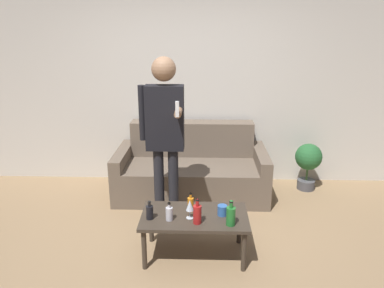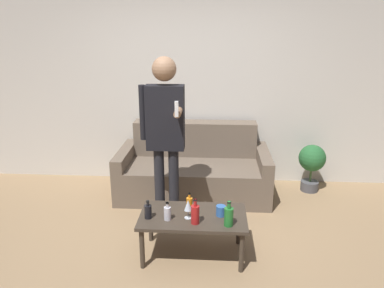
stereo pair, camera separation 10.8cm
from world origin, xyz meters
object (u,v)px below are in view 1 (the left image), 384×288
at_px(coffee_table, 195,220).
at_px(bottle_orange, 197,214).
at_px(person_standing_front, 165,128).
at_px(couch, 191,170).

distance_m(coffee_table, bottle_orange, 0.20).
bearing_deg(bottle_orange, coffee_table, 100.68).
bearing_deg(coffee_table, person_standing_front, 120.05).
distance_m(couch, bottle_orange, 1.55).
bearing_deg(couch, person_standing_front, -105.79).
distance_m(couch, person_standing_front, 1.17).
height_order(couch, person_standing_front, person_standing_front).
height_order(coffee_table, person_standing_front, person_standing_front).
relative_size(bottle_orange, person_standing_front, 0.13).
xyz_separation_m(couch, person_standing_front, (-0.24, -0.85, 0.77)).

